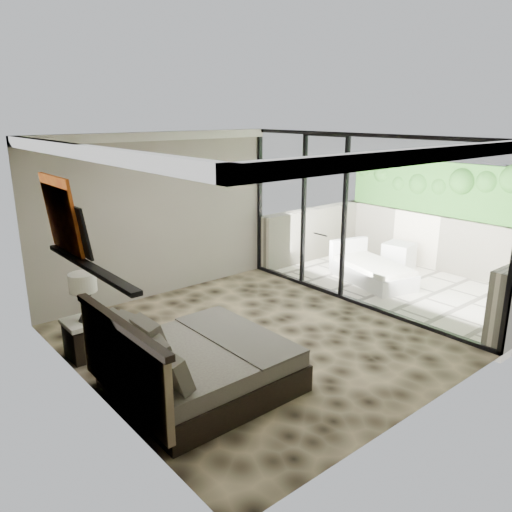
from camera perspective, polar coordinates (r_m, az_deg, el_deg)
floor at (r=7.17m, az=-0.50°, el=-9.57°), size 5.00×5.00×0.00m
ceiling at (r=6.47m, az=-0.56°, el=13.30°), size 4.50×5.00×0.02m
back_wall at (r=8.70m, az=-11.04°, el=4.51°), size 4.50×0.02×2.80m
left_wall at (r=5.60m, az=-18.55°, el=-2.53°), size 0.02×5.00×2.80m
glass_wall at (r=8.26m, az=11.64°, el=3.85°), size 0.08×5.00×2.80m
terrace_slab at (r=9.83m, az=16.65°, el=-3.38°), size 3.00×5.00×0.12m
parapet_far at (r=10.78m, az=20.92°, el=1.31°), size 0.30×5.00×1.10m
foliage_hedge at (r=10.57m, az=21.51°, el=7.09°), size 0.36×4.60×1.10m
picture_ledge at (r=5.68m, az=-18.46°, el=-1.20°), size 0.12×2.20×0.05m
bed at (r=5.89m, az=-7.13°, el=-12.32°), size 1.93×1.87×1.06m
nightstand at (r=6.99m, az=-18.89°, el=-8.98°), size 0.54×0.54×0.49m
table_lamp at (r=6.72m, az=-19.12°, el=-3.77°), size 0.35×0.35×0.63m
abstract_canvas at (r=6.20m, az=-21.41°, el=4.47°), size 0.13×0.90×0.90m
framed_print at (r=5.93m, az=-19.66°, el=2.66°), size 0.11×0.50×0.60m
ottoman at (r=10.63m, az=15.99°, el=0.01°), size 0.62×0.62×0.54m
lounger at (r=9.75m, az=12.93°, el=-1.61°), size 1.25×1.85×0.66m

